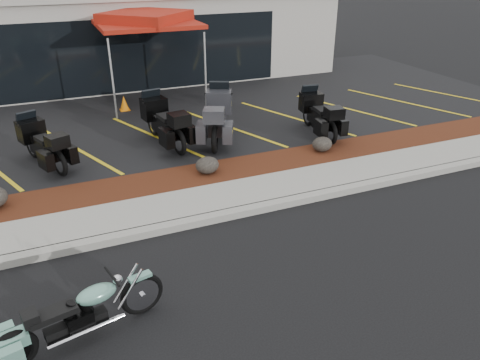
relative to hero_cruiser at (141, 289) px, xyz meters
name	(u,v)px	position (x,y,z in m)	size (l,w,h in m)	color
ground	(230,244)	(1.88, 1.21, -0.44)	(90.00, 90.00, 0.00)	black
curb	(213,218)	(1.88, 2.11, -0.37)	(24.00, 0.25, 0.15)	gray
sidewalk	(202,202)	(1.88, 2.81, -0.37)	(24.00, 1.20, 0.15)	gray
mulch_bed	(186,179)	(1.88, 4.01, -0.36)	(24.00, 1.20, 0.16)	#35130C
upper_lot	(138,113)	(1.88, 9.41, -0.37)	(26.00, 9.60, 0.15)	black
dealership_building	(103,27)	(1.88, 15.68, 1.56)	(18.00, 8.16, 4.00)	#A39D94
boulder_mid	(207,165)	(2.41, 3.99, -0.09)	(0.56, 0.47, 0.40)	black
boulder_right	(322,144)	(5.64, 4.10, -0.09)	(0.54, 0.45, 0.38)	black
hero_cruiser	(141,289)	(0.00, 0.00, 0.00)	(2.53, 0.64, 0.89)	#659D8B
touring_black_front	(30,135)	(-1.36, 6.61, 0.32)	(2.11, 0.81, 1.23)	black
touring_black_mid	(153,113)	(1.85, 6.99, 0.38)	(2.32, 0.89, 1.35)	black
touring_grey	(220,106)	(3.77, 6.74, 0.43)	(2.49, 0.95, 1.45)	#313136
touring_black_rear	(309,106)	(6.33, 6.01, 0.33)	(2.16, 0.82, 1.25)	black
traffic_cone	(124,103)	(1.50, 9.70, -0.06)	(0.30, 0.30, 0.48)	orange
popup_canopy	(146,20)	(2.61, 10.44, 2.42)	(3.83, 3.83, 2.99)	silver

